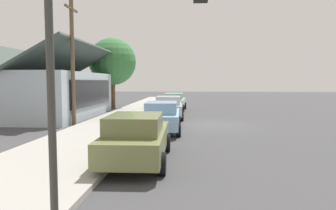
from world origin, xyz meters
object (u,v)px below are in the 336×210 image
car_seafoam (174,102)px  traffic_light_main (109,30)px  car_olive (137,137)px  fire_hydrant_red (126,127)px  car_skyblue (162,116)px  shade_tree (113,62)px  car_silver (169,107)px  utility_pole_wooden (72,59)px

car_seafoam → traffic_light_main: 22.34m
car_olive → fire_hydrant_red: bearing=15.0°
car_olive → car_seafoam: bearing=-2.4°
car_olive → car_skyblue: size_ratio=1.02×
shade_tree → traffic_light_main: bearing=-165.7°
car_seafoam → traffic_light_main: (-22.18, -0.08, 2.68)m
car_skyblue → traffic_light_main: traffic_light_main is taller
car_seafoam → traffic_light_main: size_ratio=0.92×
car_skyblue → car_silver: size_ratio=0.99×
traffic_light_main → utility_pole_wooden: size_ratio=0.69×
shade_tree → fire_hydrant_red: (-15.12, -4.48, -4.01)m
car_skyblue → shade_tree: (13.54, 6.05, 3.69)m
car_skyblue → fire_hydrant_red: bearing=133.5°
car_skyblue → traffic_light_main: (-10.52, -0.09, 2.68)m
car_olive → car_silver: same height
car_olive → car_silver: bearing=-2.4°
shade_tree → fire_hydrant_red: size_ratio=9.55×
car_seafoam → fire_hydrant_red: 13.33m
traffic_light_main → fire_hydrant_red: traffic_light_main is taller
car_skyblue → car_silver: 5.80m
car_seafoam → car_skyblue: bearing=-177.8°
car_silver → shade_tree: bearing=35.0°
shade_tree → traffic_light_main: size_ratio=1.30×
car_silver → fire_hydrant_red: bearing=166.0°
car_olive → fire_hydrant_red: size_ratio=6.73×
car_olive → shade_tree: size_ratio=0.70×
shade_tree → fire_hydrant_red: shade_tree is taller
shade_tree → fire_hydrant_red: bearing=-163.5°
car_olive → shade_tree: 20.71m
car_seafoam → shade_tree: size_ratio=0.70×
traffic_light_main → fire_hydrant_red: bearing=10.5°
traffic_light_main → fire_hydrant_red: (8.94, 1.66, -2.99)m
car_olive → utility_pole_wooden: 10.28m
car_silver → car_skyblue: bearing=178.2°
car_seafoam → fire_hydrant_red: (-13.24, 1.58, -0.32)m
car_skyblue → car_seafoam: (11.66, -0.01, 0.00)m
car_skyblue → car_seafoam: bearing=-1.8°
car_olive → shade_tree: bearing=15.0°
shade_tree → utility_pole_wooden: 11.33m
car_skyblue → utility_pole_wooden: utility_pole_wooden is taller
utility_pole_wooden → fire_hydrant_red: bearing=-133.6°
car_silver → car_seafoam: size_ratio=0.99×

